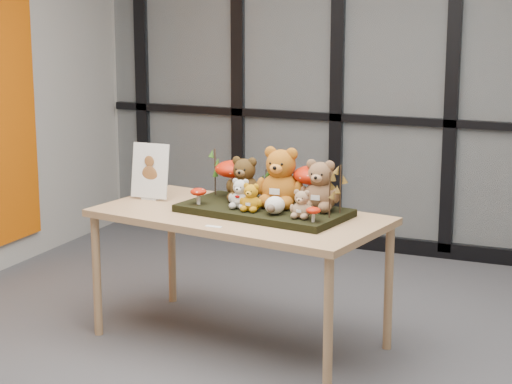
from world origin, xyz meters
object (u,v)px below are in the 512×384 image
at_px(plush_cream_hedgehog, 275,204).
at_px(sign_holder, 150,173).
at_px(bear_small_yellow, 251,196).
at_px(bear_beige_small, 302,202).
at_px(bear_brown_medium, 245,177).
at_px(mushroom_back_right, 314,184).
at_px(bear_white_bow, 241,192).
at_px(display_table, 240,224).
at_px(mushroom_back_left, 234,177).
at_px(mushroom_front_right, 313,214).
at_px(bear_tan_back, 320,182).
at_px(diorama_tray, 264,211).
at_px(bear_pooh_yellow, 281,174).
at_px(mushroom_front_left, 198,195).

xyz_separation_m(plush_cream_hedgehog, sign_holder, (-0.91, 0.22, 0.07)).
xyz_separation_m(bear_small_yellow, bear_beige_small, (0.32, -0.04, -0.00)).
xyz_separation_m(bear_brown_medium, mushroom_back_right, (0.42, 0.02, -0.01)).
bearing_deg(bear_white_bow, display_table, 133.42).
bearing_deg(mushroom_back_left, mushroom_front_right, -30.69).
height_order(bear_brown_medium, bear_tan_back, bear_tan_back).
xyz_separation_m(diorama_tray, bear_brown_medium, (-0.16, 0.10, 0.17)).
bearing_deg(bear_brown_medium, bear_tan_back, 4.98).
bearing_deg(diorama_tray, bear_tan_back, 20.31).
bearing_deg(bear_tan_back, display_table, -157.82).
distance_m(diorama_tray, bear_brown_medium, 0.25).
relative_size(bear_pooh_yellow, mushroom_back_right, 1.43).
bearing_deg(bear_small_yellow, sign_holder, 174.50).
relative_size(bear_white_bow, mushroom_back_right, 0.71).
xyz_separation_m(bear_pooh_yellow, bear_tan_back, (0.24, -0.01, -0.03)).
relative_size(bear_pooh_yellow, mushroom_front_right, 4.24).
distance_m(display_table, bear_beige_small, 0.48).
height_order(bear_small_yellow, sign_holder, sign_holder).
distance_m(bear_brown_medium, mushroom_front_right, 0.63).
bearing_deg(mushroom_back_left, bear_small_yellow, -49.99).
height_order(bear_white_bow, plush_cream_hedgehog, bear_white_bow).
bearing_deg(bear_white_bow, diorama_tray, 44.42).
height_order(bear_brown_medium, plush_cream_hedgehog, bear_brown_medium).
xyz_separation_m(bear_white_bow, sign_holder, (-0.68, 0.16, 0.03)).
distance_m(mushroom_back_left, mushroom_front_left, 0.28).
xyz_separation_m(bear_pooh_yellow, bear_white_bow, (-0.19, -0.14, -0.09)).
bearing_deg(mushroom_front_left, bear_brown_medium, 40.55).
xyz_separation_m(diorama_tray, bear_tan_back, (0.32, 0.06, 0.18)).
relative_size(bear_pooh_yellow, bear_tan_back, 1.19).
height_order(display_table, bear_small_yellow, bear_small_yellow).
bearing_deg(sign_holder, mushroom_front_right, -15.68).
bearing_deg(mushroom_front_left, bear_small_yellow, -5.50).
height_order(bear_tan_back, sign_holder, bear_tan_back).
relative_size(bear_beige_small, mushroom_front_left, 1.63).
bearing_deg(bear_tan_back, bear_beige_small, -88.22).
relative_size(bear_brown_medium, mushroom_front_left, 2.75).
xyz_separation_m(bear_tan_back, mushroom_back_right, (-0.06, 0.06, -0.03)).
xyz_separation_m(mushroom_back_right, mushroom_front_left, (-0.63, -0.20, -0.08)).
bearing_deg(mushroom_front_right, bear_beige_small, 146.92).
relative_size(bear_beige_small, sign_holder, 0.50).
bearing_deg(mushroom_front_right, bear_tan_back, 101.73).
xyz_separation_m(bear_beige_small, mushroom_front_left, (-0.66, 0.08, -0.03)).
xyz_separation_m(bear_pooh_yellow, plush_cream_hedgehog, (0.04, -0.20, -0.13)).
distance_m(bear_pooh_yellow, mushroom_back_left, 0.36).
bearing_deg(bear_brown_medium, mushroom_back_right, 12.14).
height_order(diorama_tray, sign_holder, sign_holder).
height_order(bear_tan_back, bear_small_yellow, bear_tan_back).
relative_size(display_table, bear_small_yellow, 10.17).
height_order(display_table, bear_beige_small, bear_beige_small).
relative_size(bear_small_yellow, mushroom_back_right, 0.66).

